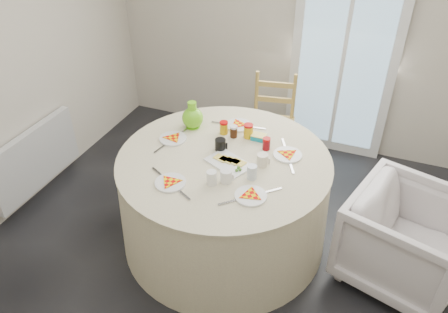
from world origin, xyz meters
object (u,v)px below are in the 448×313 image
at_px(radiator, 35,159).
at_px(armchair, 407,237).
at_px(wooden_chair, 272,124).
at_px(green_pitcher, 193,118).
at_px(table, 224,201).

height_order(radiator, armchair, armchair).
height_order(wooden_chair, armchair, wooden_chair).
height_order(armchair, green_pitcher, green_pitcher).
height_order(table, armchair, same).
distance_m(wooden_chair, armchair, 1.65).
xyz_separation_m(table, armchair, (1.35, 0.10, 0.02)).
bearing_deg(table, green_pitcher, 141.66).
distance_m(armchair, green_pitcher, 1.83).
bearing_deg(radiator, green_pitcher, 16.56).
bearing_deg(radiator, wooden_chair, 33.41).
height_order(table, wooden_chair, wooden_chair).
bearing_deg(radiator, armchair, 3.56).
bearing_deg(armchair, radiator, 109.77).
bearing_deg(wooden_chair, radiator, -157.37).
height_order(radiator, table, table).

